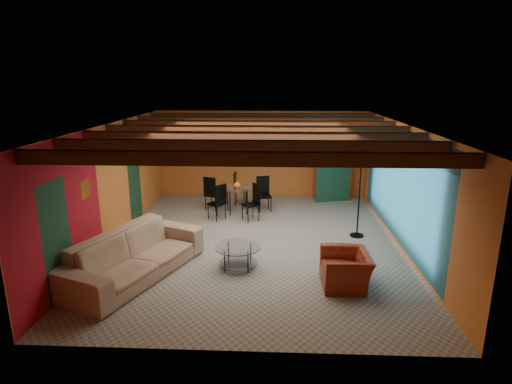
{
  "coord_description": "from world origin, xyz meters",
  "views": [
    {
      "loc": [
        0.42,
        -9.0,
        3.65
      ],
      "look_at": [
        0.0,
        0.2,
        1.15
      ],
      "focal_mm": 29.35,
      "sensor_mm": 36.0,
      "label": 1
    }
  ],
  "objects_px": {
    "sofa": "(135,255)",
    "vase": "(237,175)",
    "armchair": "(346,269)",
    "dining_table": "(237,196)",
    "armoire": "(332,171)",
    "floor_lamp": "(359,196)",
    "potted_plant": "(334,134)",
    "coffee_table": "(238,257)"
  },
  "relations": [
    {
      "from": "sofa",
      "to": "vase",
      "type": "distance_m",
      "value": 4.36
    },
    {
      "from": "armchair",
      "to": "dining_table",
      "type": "distance_m",
      "value": 4.8
    },
    {
      "from": "armoire",
      "to": "floor_lamp",
      "type": "bearing_deg",
      "value": -100.73
    },
    {
      "from": "armoire",
      "to": "floor_lamp",
      "type": "xyz_separation_m",
      "value": [
        0.21,
        -3.19,
        0.09
      ]
    },
    {
      "from": "potted_plant",
      "to": "vase",
      "type": "height_order",
      "value": "potted_plant"
    },
    {
      "from": "floor_lamp",
      "to": "armoire",
      "type": "bearing_deg",
      "value": 93.77
    },
    {
      "from": "armoire",
      "to": "floor_lamp",
      "type": "height_order",
      "value": "floor_lamp"
    },
    {
      "from": "armoire",
      "to": "potted_plant",
      "type": "height_order",
      "value": "potted_plant"
    },
    {
      "from": "coffee_table",
      "to": "dining_table",
      "type": "bearing_deg",
      "value": 95.33
    },
    {
      "from": "dining_table",
      "to": "armchair",
      "type": "bearing_deg",
      "value": -60.68
    },
    {
      "from": "armoire",
      "to": "potted_plant",
      "type": "distance_m",
      "value": 1.13
    },
    {
      "from": "sofa",
      "to": "armoire",
      "type": "height_order",
      "value": "armoire"
    },
    {
      "from": "dining_table",
      "to": "potted_plant",
      "type": "relative_size",
      "value": 4.24
    },
    {
      "from": "potted_plant",
      "to": "coffee_table",
      "type": "bearing_deg",
      "value": -116.23
    },
    {
      "from": "armchair",
      "to": "dining_table",
      "type": "relative_size",
      "value": 0.51
    },
    {
      "from": "armoire",
      "to": "armchair",
      "type": "bearing_deg",
      "value": -109.22
    },
    {
      "from": "potted_plant",
      "to": "vase",
      "type": "relative_size",
      "value": 2.18
    },
    {
      "from": "coffee_table",
      "to": "floor_lamp",
      "type": "height_order",
      "value": "floor_lamp"
    },
    {
      "from": "armchair",
      "to": "armoire",
      "type": "height_order",
      "value": "armoire"
    },
    {
      "from": "sofa",
      "to": "floor_lamp",
      "type": "relative_size",
      "value": 1.49
    },
    {
      "from": "floor_lamp",
      "to": "coffee_table",
      "type": "bearing_deg",
      "value": -145.38
    },
    {
      "from": "coffee_table",
      "to": "dining_table",
      "type": "height_order",
      "value": "dining_table"
    },
    {
      "from": "armchair",
      "to": "coffee_table",
      "type": "distance_m",
      "value": 2.12
    },
    {
      "from": "sofa",
      "to": "dining_table",
      "type": "relative_size",
      "value": 1.57
    },
    {
      "from": "vase",
      "to": "sofa",
      "type": "bearing_deg",
      "value": -111.54
    },
    {
      "from": "coffee_table",
      "to": "potted_plant",
      "type": "relative_size",
      "value": 2.02
    },
    {
      "from": "armoire",
      "to": "floor_lamp",
      "type": "relative_size",
      "value": 0.91
    },
    {
      "from": "coffee_table",
      "to": "vase",
      "type": "xyz_separation_m",
      "value": [
        -0.33,
        3.56,
        0.86
      ]
    },
    {
      "from": "sofa",
      "to": "coffee_table",
      "type": "relative_size",
      "value": 3.29
    },
    {
      "from": "dining_table",
      "to": "floor_lamp",
      "type": "relative_size",
      "value": 0.95
    },
    {
      "from": "coffee_table",
      "to": "potted_plant",
      "type": "xyz_separation_m",
      "value": [
        2.49,
        5.05,
        1.81
      ]
    },
    {
      "from": "floor_lamp",
      "to": "armchair",
      "type": "bearing_deg",
      "value": -105.23
    },
    {
      "from": "coffee_table",
      "to": "armchair",
      "type": "bearing_deg",
      "value": -17.34
    },
    {
      "from": "armchair",
      "to": "vase",
      "type": "bearing_deg",
      "value": -151.49
    },
    {
      "from": "sofa",
      "to": "armchair",
      "type": "height_order",
      "value": "sofa"
    },
    {
      "from": "sofa",
      "to": "vase",
      "type": "height_order",
      "value": "vase"
    },
    {
      "from": "dining_table",
      "to": "potted_plant",
      "type": "distance_m",
      "value": 3.55
    },
    {
      "from": "armoire",
      "to": "vase",
      "type": "xyz_separation_m",
      "value": [
        -2.82,
        -1.49,
        0.18
      ]
    },
    {
      "from": "coffee_table",
      "to": "armoire",
      "type": "bearing_deg",
      "value": 63.77
    },
    {
      "from": "armchair",
      "to": "dining_table",
      "type": "height_order",
      "value": "dining_table"
    },
    {
      "from": "floor_lamp",
      "to": "vase",
      "type": "relative_size",
      "value": 9.69
    },
    {
      "from": "sofa",
      "to": "dining_table",
      "type": "xyz_separation_m",
      "value": [
        1.58,
        4.01,
        0.06
      ]
    }
  ]
}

